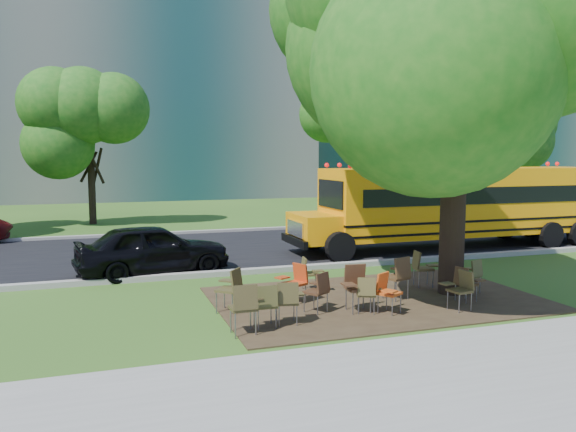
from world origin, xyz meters
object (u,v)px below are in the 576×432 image
object	(u,v)px
chair_13	(473,273)
chair_14	(245,303)
chair_12	(422,265)
chair_2	(319,288)
chair_4	(367,291)
chair_9	(295,279)
black_car	(153,249)
school_bus	(463,202)
chair_11	(399,273)
chair_1	(288,298)
main_tree	(458,45)
chair_8	(231,285)
chair_0	(267,301)
chair_7	(466,281)
chair_6	(461,286)
chair_10	(309,271)
chair_3	(356,283)
chair_5	(387,289)

from	to	relation	value
chair_13	chair_14	world-z (taller)	chair_14
chair_12	chair_2	bearing A→B (deg)	-57.49
chair_4	chair_9	size ratio (longest dim) A/B	0.91
chair_4	black_car	bearing A→B (deg)	148.57
chair_14	chair_13	bearing A→B (deg)	12.23
school_bus	chair_11	bearing A→B (deg)	-135.53
chair_1	chair_4	bearing A→B (deg)	16.01
main_tree	chair_1	distance (m)	6.67
main_tree	chair_8	distance (m)	7.11
chair_0	chair_11	xyz separation A→B (m)	(3.29, 1.04, 0.09)
chair_1	chair_2	size ratio (longest dim) A/B	1.00
chair_7	chair_14	size ratio (longest dim) A/B	0.84
chair_13	chair_12	bearing A→B (deg)	108.99
school_bus	chair_2	world-z (taller)	school_bus
chair_11	chair_6	bearing A→B (deg)	-73.62
chair_13	chair_14	xyz separation A→B (m)	(-5.63, -1.21, 0.08)
chair_4	chair_8	world-z (taller)	chair_8
chair_12	black_car	size ratio (longest dim) A/B	0.22
chair_6	chair_1	bearing A→B (deg)	78.77
main_tree	chair_9	size ratio (longest dim) A/B	10.78
chair_10	chair_12	distance (m)	2.74
chair_3	chair_6	world-z (taller)	chair_3
chair_1	chair_8	xyz separation A→B (m)	(-0.80, 1.22, 0.03)
chair_3	chair_5	world-z (taller)	chair_3
chair_9	chair_12	xyz separation A→B (m)	(3.33, 0.37, 0.02)
chair_6	chair_10	xyz separation A→B (m)	(-2.34, 2.51, -0.02)
chair_1	chair_5	world-z (taller)	chair_1
chair_7	chair_8	distance (m)	4.99
chair_10	black_car	size ratio (longest dim) A/B	0.20
chair_10	chair_11	distance (m)	2.08
chair_4	chair_7	xyz separation A→B (m)	(2.39, 0.13, 0.01)
chair_4	chair_11	distance (m)	1.39
school_bus	chair_4	world-z (taller)	school_bus
main_tree	chair_8	xyz separation A→B (m)	(-5.07, 0.14, -4.99)
chair_1	chair_8	size ratio (longest dim) A/B	0.94
school_bus	chair_10	bearing A→B (deg)	-149.87
black_car	chair_2	bearing A→B (deg)	-159.70
main_tree	chair_11	xyz separation A→B (m)	(-1.41, -0.11, -4.94)
chair_5	chair_8	bearing A→B (deg)	-51.70
chair_3	chair_0	bearing A→B (deg)	17.72
chair_2	chair_14	bearing A→B (deg)	173.89
chair_4	chair_6	world-z (taller)	chair_6
chair_7	main_tree	bearing A→B (deg)	157.03
school_bus	chair_13	size ratio (longest dim) A/B	13.79
chair_8	black_car	bearing A→B (deg)	53.98
chair_8	chair_11	size ratio (longest dim) A/B	0.92
chair_6	chair_13	size ratio (longest dim) A/B	1.03
chair_13	chair_14	bearing A→B (deg)	171.59
chair_4	chair_6	xyz separation A→B (m)	(1.91, -0.36, 0.04)
chair_9	school_bus	bearing A→B (deg)	-83.14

